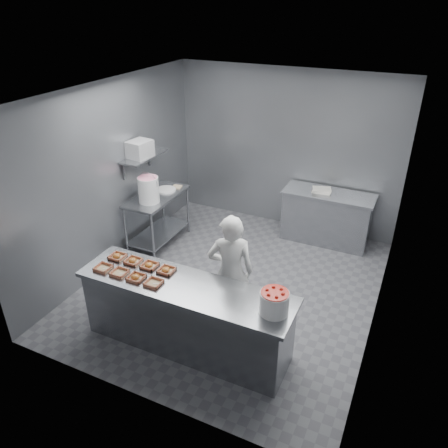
{
  "coord_description": "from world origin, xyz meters",
  "views": [
    {
      "loc": [
        2.14,
        -4.83,
        3.87
      ],
      "look_at": [
        -0.04,
        -0.2,
        1.12
      ],
      "focal_mm": 35.0,
      "sensor_mm": 36.0,
      "label": 1
    }
  ],
  "objects": [
    {
      "name": "wall_left",
      "position": [
        -2.0,
        0.0,
        1.4
      ],
      "size": [
        0.04,
        4.5,
        2.8
      ],
      "primitive_type": "cube",
      "color": "slate",
      "rests_on": "ground"
    },
    {
      "name": "service_counter",
      "position": [
        0.0,
        -1.35,
        0.45
      ],
      "size": [
        2.6,
        0.7,
        0.9
      ],
      "color": "slate",
      "rests_on": "ground"
    },
    {
      "name": "prep_table",
      "position": [
        -1.65,
        0.6,
        0.59
      ],
      "size": [
        0.6,
        1.2,
        0.9
      ],
      "color": "slate",
      "rests_on": "ground"
    },
    {
      "name": "ceiling",
      "position": [
        0.0,
        0.0,
        2.8
      ],
      "size": [
        4.5,
        4.5,
        0.0
      ],
      "primitive_type": "plane",
      "rotation": [
        3.14,
        0.0,
        0.0
      ],
      "color": "white",
      "rests_on": "wall_back"
    },
    {
      "name": "tray_0",
      "position": [
        -1.05,
        -1.49,
        0.92
      ],
      "size": [
        0.19,
        0.18,
        0.04
      ],
      "color": "tan",
      "rests_on": "service_counter"
    },
    {
      "name": "worker",
      "position": [
        0.3,
        -0.74,
        0.79
      ],
      "size": [
        0.68,
        0.57,
        1.57
      ],
      "primitive_type": "imported",
      "rotation": [
        0.0,
        0.0,
        3.55
      ],
      "color": "white",
      "rests_on": "ground"
    },
    {
      "name": "back_counter",
      "position": [
        0.9,
        1.9,
        0.45
      ],
      "size": [
        1.5,
        0.6,
        0.9
      ],
      "color": "slate",
      "rests_on": "ground"
    },
    {
      "name": "glaze_bucket",
      "position": [
        -1.61,
        0.35,
        1.12
      ],
      "size": [
        0.34,
        0.33,
        0.5
      ],
      "color": "white",
      "rests_on": "prep_table"
    },
    {
      "name": "tray_2",
      "position": [
        -0.57,
        -1.49,
        0.92
      ],
      "size": [
        0.19,
        0.18,
        0.06
      ],
      "color": "tan",
      "rests_on": "service_counter"
    },
    {
      "name": "wall_shelf",
      "position": [
        -1.82,
        0.6,
        1.55
      ],
      "size": [
        0.35,
        0.9,
        0.03
      ],
      "primitive_type": "cube",
      "color": "slate",
      "rests_on": "wall_left"
    },
    {
      "name": "wall_right",
      "position": [
        2.0,
        0.0,
        1.4
      ],
      "size": [
        0.04,
        4.5,
        2.8
      ],
      "primitive_type": "cube",
      "color": "slate",
      "rests_on": "ground"
    },
    {
      "name": "appliance",
      "position": [
        -1.82,
        0.5,
        1.7
      ],
      "size": [
        0.35,
        0.39,
        0.26
      ],
      "primitive_type": "cube",
      "rotation": [
        0.0,
        0.0,
        -0.15
      ],
      "color": "gray",
      "rests_on": "wall_shelf"
    },
    {
      "name": "floor",
      "position": [
        0.0,
        0.0,
        0.0
      ],
      "size": [
        4.5,
        4.5,
        0.0
      ],
      "primitive_type": "plane",
      "color": "#4C4C51",
      "rests_on": "ground"
    },
    {
      "name": "tray_3",
      "position": [
        -0.33,
        -1.49,
        0.92
      ],
      "size": [
        0.19,
        0.18,
        0.04
      ],
      "color": "tan",
      "rests_on": "service_counter"
    },
    {
      "name": "tray_1",
      "position": [
        -0.81,
        -1.49,
        0.92
      ],
      "size": [
        0.19,
        0.18,
        0.04
      ],
      "color": "tan",
      "rests_on": "service_counter"
    },
    {
      "name": "bucket_lid",
      "position": [
        -1.62,
        0.84,
        0.91
      ],
      "size": [
        0.36,
        0.36,
        0.03
      ],
      "primitive_type": "cylinder",
      "rotation": [
        0.0,
        0.0,
        -0.09
      ],
      "color": "white",
      "rests_on": "prep_table"
    },
    {
      "name": "tray_4",
      "position": [
        -1.05,
        -1.21,
        0.92
      ],
      "size": [
        0.19,
        0.18,
        0.06
      ],
      "color": "tan",
      "rests_on": "service_counter"
    },
    {
      "name": "tray_7",
      "position": [
        -0.33,
        -1.21,
        0.92
      ],
      "size": [
        0.19,
        0.18,
        0.06
      ],
      "color": "tan",
      "rests_on": "service_counter"
    },
    {
      "name": "wall_back",
      "position": [
        0.0,
        2.25,
        1.4
      ],
      "size": [
        4.0,
        0.04,
        2.8
      ],
      "primitive_type": "cube",
      "color": "slate",
      "rests_on": "ground"
    },
    {
      "name": "rag",
      "position": [
        -1.52,
        1.04,
        0.91
      ],
      "size": [
        0.17,
        0.15,
        0.02
      ],
      "primitive_type": "cube",
      "rotation": [
        0.0,
        0.0,
        0.15
      ],
      "color": "#CCB28C",
      "rests_on": "prep_table"
    },
    {
      "name": "paper_stack",
      "position": [
        0.77,
        1.9,
        0.93
      ],
      "size": [
        0.33,
        0.26,
        0.06
      ],
      "primitive_type": "cube",
      "rotation": [
        0.0,
        0.0,
        0.13
      ],
      "color": "silver",
      "rests_on": "back_counter"
    },
    {
      "name": "strawberry_tub",
      "position": [
        1.08,
        -1.37,
        1.04
      ],
      "size": [
        0.31,
        0.31,
        0.26
      ],
      "color": "white",
      "rests_on": "service_counter"
    },
    {
      "name": "tray_6",
      "position": [
        -0.57,
        -1.21,
        0.92
      ],
      "size": [
        0.19,
        0.18,
        0.06
      ],
      "color": "tan",
      "rests_on": "service_counter"
    },
    {
      "name": "tray_5",
      "position": [
        -0.81,
        -1.21,
        0.92
      ],
      "size": [
        0.19,
        0.18,
        0.06
      ],
      "color": "tan",
      "rests_on": "service_counter"
    }
  ]
}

